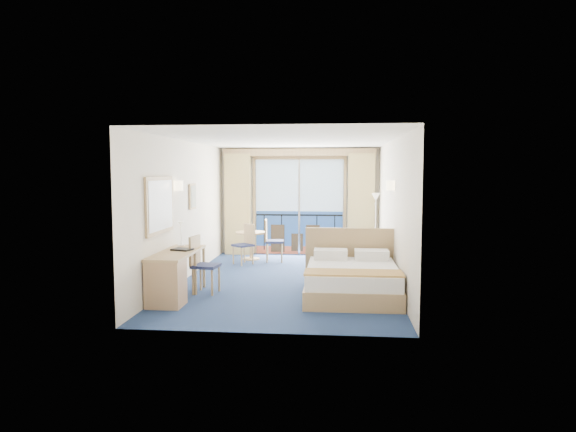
# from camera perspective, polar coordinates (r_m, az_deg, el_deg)

# --- Properties ---
(floor) EXTENTS (6.50, 6.50, 0.00)m
(floor) POSITION_cam_1_polar(r_m,az_deg,el_deg) (10.00, -0.11, -7.19)
(floor) COLOR navy
(floor) RESTS_ON ground
(room_walls) EXTENTS (4.04, 6.54, 2.72)m
(room_walls) POSITION_cam_1_polar(r_m,az_deg,el_deg) (9.78, -0.11, 3.05)
(room_walls) COLOR white
(room_walls) RESTS_ON ground
(balcony_door) EXTENTS (2.36, 0.03, 2.52)m
(balcony_door) POSITION_cam_1_polar(r_m,az_deg,el_deg) (13.02, 1.22, 0.73)
(balcony_door) COLOR navy
(balcony_door) RESTS_ON room_walls
(curtain_left) EXTENTS (0.65, 0.22, 2.55)m
(curtain_left) POSITION_cam_1_polar(r_m,az_deg,el_deg) (13.06, -5.59, 1.31)
(curtain_left) COLOR #D5C275
(curtain_left) RESTS_ON room_walls
(curtain_right) EXTENTS (0.65, 0.22, 2.55)m
(curtain_right) POSITION_cam_1_polar(r_m,az_deg,el_deg) (12.84, 8.13, 1.22)
(curtain_right) COLOR #D5C275
(curtain_right) RESTS_ON room_walls
(pelmet) EXTENTS (3.80, 0.25, 0.18)m
(pelmet) POSITION_cam_1_polar(r_m,az_deg,el_deg) (12.87, 1.23, 7.09)
(pelmet) COLOR tan
(pelmet) RESTS_ON room_walls
(mirror) EXTENTS (0.05, 1.25, 0.95)m
(mirror) POSITION_cam_1_polar(r_m,az_deg,el_deg) (8.74, -14.05, 1.17)
(mirror) COLOR tan
(mirror) RESTS_ON room_walls
(wall_print) EXTENTS (0.04, 0.42, 0.52)m
(wall_print) POSITION_cam_1_polar(r_m,az_deg,el_deg) (10.60, -10.55, 2.15)
(wall_print) COLOR tan
(wall_print) RESTS_ON room_walls
(sconce_left) EXTENTS (0.18, 0.18, 0.18)m
(sconce_left) POSITION_cam_1_polar(r_m,az_deg,el_deg) (9.57, -12.12, 3.33)
(sconce_left) COLOR beige
(sconce_left) RESTS_ON room_walls
(sconce_right) EXTENTS (0.18, 0.18, 0.18)m
(sconce_right) POSITION_cam_1_polar(r_m,az_deg,el_deg) (9.63, 11.39, 3.35)
(sconce_right) COLOR beige
(sconce_right) RESTS_ON room_walls
(bed) EXTENTS (1.68, 2.00, 1.06)m
(bed) POSITION_cam_1_polar(r_m,az_deg,el_deg) (8.79, 7.11, -6.95)
(bed) COLOR tan
(bed) RESTS_ON ground
(nightstand) EXTENTS (0.47, 0.44, 0.61)m
(nightstand) POSITION_cam_1_polar(r_m,az_deg,el_deg) (10.05, 9.97, -5.42)
(nightstand) COLOR #AB7E5A
(nightstand) RESTS_ON ground
(phone) EXTENTS (0.19, 0.16, 0.08)m
(phone) POSITION_cam_1_polar(r_m,az_deg,el_deg) (10.01, 10.09, -3.46)
(phone) COLOR white
(phone) RESTS_ON nightstand
(armchair) EXTENTS (1.06, 1.05, 0.69)m
(armchair) POSITION_cam_1_polar(r_m,az_deg,el_deg) (11.83, 8.66, -3.64)
(armchair) COLOR #41484F
(armchair) RESTS_ON ground
(floor_lamp) EXTENTS (0.22, 0.22, 1.59)m
(floor_lamp) POSITION_cam_1_polar(r_m,az_deg,el_deg) (12.47, 9.72, 0.75)
(floor_lamp) COLOR silver
(floor_lamp) RESTS_ON ground
(desk) EXTENTS (0.57, 1.65, 0.78)m
(desk) POSITION_cam_1_polar(r_m,az_deg,el_deg) (8.40, -13.15, -6.68)
(desk) COLOR tan
(desk) RESTS_ON ground
(desk_chair) EXTENTS (0.49, 0.48, 1.00)m
(desk_chair) POSITION_cam_1_polar(r_m,az_deg,el_deg) (9.04, -9.62, -4.94)
(desk_chair) COLOR #21284E
(desk_chair) RESTS_ON ground
(folder) EXTENTS (0.38, 0.33, 0.03)m
(folder) POSITION_cam_1_polar(r_m,az_deg,el_deg) (8.88, -11.68, -3.65)
(folder) COLOR black
(folder) RESTS_ON desk
(desk_lamp) EXTENTS (0.12, 0.12, 0.43)m
(desk_lamp) POSITION_cam_1_polar(r_m,az_deg,el_deg) (9.24, -11.82, -1.39)
(desk_lamp) COLOR silver
(desk_lamp) RESTS_ON desk
(round_table) EXTENTS (0.74, 0.74, 0.67)m
(round_table) POSITION_cam_1_polar(r_m,az_deg,el_deg) (12.31, -4.13, -2.51)
(round_table) COLOR tan
(round_table) RESTS_ON ground
(table_chair_a) EXTENTS (0.47, 0.46, 0.99)m
(table_chair_a) POSITION_cam_1_polar(r_m,az_deg,el_deg) (12.01, -1.93, -2.45)
(table_chair_a) COLOR #21284E
(table_chair_a) RESTS_ON ground
(table_chair_b) EXTENTS (0.56, 0.56, 0.91)m
(table_chair_b) POSITION_cam_1_polar(r_m,az_deg,el_deg) (11.72, -4.71, -2.85)
(table_chair_b) COLOR #21284E
(table_chair_b) RESTS_ON ground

